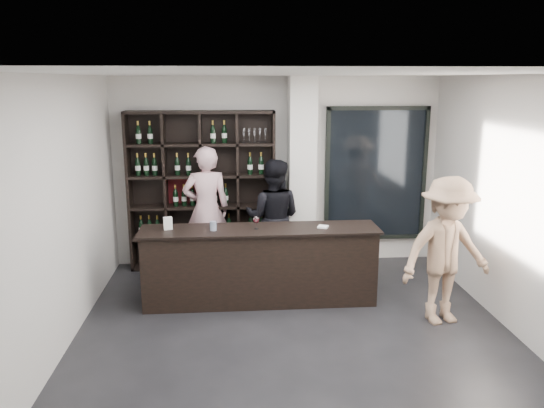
{
  "coord_description": "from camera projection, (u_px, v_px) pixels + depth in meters",
  "views": [
    {
      "loc": [
        -0.67,
        -5.34,
        2.84
      ],
      "look_at": [
        -0.2,
        1.1,
        1.32
      ],
      "focal_mm": 35.0,
      "sensor_mm": 36.0,
      "label": 1
    }
  ],
  "objects": [
    {
      "name": "napkin_stack",
      "position": [
        323.0,
        227.0,
        6.76
      ],
      "size": [
        0.16,
        0.16,
        0.02
      ],
      "primitive_type": "cube",
      "rotation": [
        0.0,
        0.0,
        -0.4
      ],
      "color": "white",
      "rests_on": "tasting_counter"
    },
    {
      "name": "floor",
      "position": [
        297.0,
        343.0,
        5.88
      ],
      "size": [
        5.0,
        5.5,
        0.01
      ],
      "primitive_type": "cube",
      "color": "black",
      "rests_on": "ground"
    },
    {
      "name": "structural_column",
      "position": [
        302.0,
        174.0,
        7.97
      ],
      "size": [
        0.4,
        0.4,
        2.9
      ],
      "primitive_type": "cube",
      "color": "silver",
      "rests_on": "floor"
    },
    {
      "name": "glass_panel",
      "position": [
        376.0,
        174.0,
        8.28
      ],
      "size": [
        1.6,
        0.08,
        2.1
      ],
      "color": "black",
      "rests_on": "floor"
    },
    {
      "name": "taster_pink",
      "position": [
        206.0,
        210.0,
        7.9
      ],
      "size": [
        0.74,
        0.53,
        1.9
      ],
      "primitive_type": "imported",
      "rotation": [
        0.0,
        0.0,
        3.26
      ],
      "color": "beige",
      "rests_on": "floor"
    },
    {
      "name": "wine_glass",
      "position": [
        256.0,
        222.0,
        6.68
      ],
      "size": [
        0.08,
        0.08,
        0.19
      ],
      "primitive_type": null,
      "rotation": [
        0.0,
        0.0,
        -0.03
      ],
      "color": "white",
      "rests_on": "tasting_counter"
    },
    {
      "name": "taster_black",
      "position": [
        273.0,
        217.0,
        7.79
      ],
      "size": [
        0.98,
        0.84,
        1.73
      ],
      "primitive_type": "imported",
      "rotation": [
        0.0,
        0.0,
        2.89
      ],
      "color": "black",
      "rests_on": "floor"
    },
    {
      "name": "spit_cup",
      "position": [
        213.0,
        226.0,
        6.62
      ],
      "size": [
        0.1,
        0.1,
        0.11
      ],
      "primitive_type": "cylinder",
      "rotation": [
        0.0,
        0.0,
        -0.18
      ],
      "color": "silver",
      "rests_on": "tasting_counter"
    },
    {
      "name": "customer",
      "position": [
        446.0,
        251.0,
        6.19
      ],
      "size": [
        1.26,
        0.88,
        1.77
      ],
      "primitive_type": "imported",
      "rotation": [
        0.0,
        0.0,
        0.21
      ],
      "color": "#A37D61",
      "rests_on": "floor"
    },
    {
      "name": "tasting_counter",
      "position": [
        260.0,
        265.0,
        6.84
      ],
      "size": [
        3.04,
        0.64,
        1.0
      ],
      "rotation": [
        0.0,
        0.0,
        0.01
      ],
      "color": "black",
      "rests_on": "floor"
    },
    {
      "name": "wine_shelf",
      "position": [
        202.0,
        191.0,
        8.01
      ],
      "size": [
        2.2,
        0.35,
        2.4
      ],
      "primitive_type": null,
      "color": "black",
      "rests_on": "floor"
    },
    {
      "name": "card_stand",
      "position": [
        168.0,
        223.0,
        6.66
      ],
      "size": [
        0.12,
        0.08,
        0.16
      ],
      "primitive_type": "cube",
      "rotation": [
        0.0,
        0.0,
        0.27
      ],
      "color": "white",
      "rests_on": "tasting_counter"
    }
  ]
}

